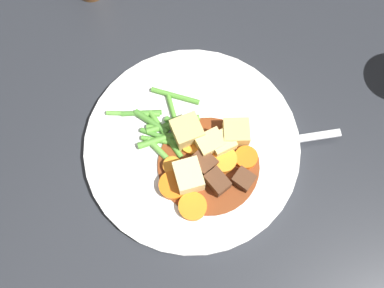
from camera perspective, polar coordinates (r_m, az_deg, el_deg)
The scene contains 31 objects.
ground_plane at distance 0.57m, azimuth 0.00°, elevation -0.47°, with size 3.00×3.00×0.00m, color #26282D.
dinner_plate at distance 0.56m, azimuth 0.00°, elevation -0.24°, with size 0.28×0.28×0.01m, color white.
stew_sauce at distance 0.55m, azimuth 2.24°, elevation -2.84°, with size 0.13×0.13×0.00m, color brown.
carrot_slice_0 at distance 0.53m, azimuth -2.57°, elevation -5.60°, with size 0.04×0.04×0.01m, color orange.
carrot_slice_1 at distance 0.55m, azimuth 7.24°, elevation -1.86°, with size 0.03×0.03×0.01m, color orange.
carrot_slice_2 at distance 0.55m, azimuth 0.22°, elevation 0.01°, with size 0.03×0.03×0.01m, color orange.
carrot_slice_3 at distance 0.54m, azimuth 4.19°, elevation -2.14°, with size 0.04×0.04×0.01m, color orange.
carrot_slice_4 at distance 0.54m, azimuth -2.78°, elevation -2.91°, with size 0.02×0.02×0.01m, color orange.
carrot_slice_5 at distance 0.53m, azimuth 0.08°, elevation -8.39°, with size 0.04×0.04×0.01m, color orange.
potato_chunk_0 at distance 0.53m, azimuth -0.47°, elevation -4.40°, with size 0.04×0.03×0.03m, color #EAD68C.
potato_chunk_1 at distance 0.55m, azimuth 5.91°, elevation 1.51°, with size 0.03×0.03×0.03m, color #DBBC6B.
potato_chunk_2 at distance 0.54m, azimuth 2.41°, elevation 0.02°, with size 0.03×0.03×0.03m, color #E5CC7A.
potato_chunk_3 at distance 0.54m, azimuth 4.05°, elevation 0.10°, with size 0.03×0.03×0.03m, color #E5CC7A.
potato_chunk_4 at distance 0.55m, azimuth -0.67°, elevation 1.69°, with size 0.03×0.04×0.03m, color #DBBC6B.
meat_chunk_0 at distance 0.54m, azimuth 6.62°, elevation -5.16°, with size 0.02×0.02×0.02m, color #56331E.
meat_chunk_1 at distance 0.54m, azimuth 1.56°, elevation -2.49°, with size 0.02×0.03×0.02m, color #56331E.
meat_chunk_2 at distance 0.53m, azimuth 3.41°, elevation -5.12°, with size 0.03×0.02×0.03m, color #56331E.
green_bean_0 at distance 0.55m, azimuth -2.69°, elevation 0.17°, with size 0.01×0.01×0.08m, color #599E38.
green_bean_1 at distance 0.57m, azimuth -6.77°, elevation 4.17°, with size 0.01×0.01×0.05m, color #4C8E33.
green_bean_2 at distance 0.57m, azimuth -7.91°, elevation 4.08°, with size 0.01×0.01×0.07m, color #66AD42.
green_bean_3 at distance 0.56m, azimuth -2.66°, elevation 2.41°, with size 0.01×0.01×0.07m, color #599E38.
green_bean_4 at distance 0.56m, azimuth -4.68°, elevation 0.51°, with size 0.01×0.01×0.05m, color #599E38.
green_bean_5 at distance 0.56m, azimuth -3.60°, elevation 1.33°, with size 0.01×0.01×0.08m, color #599E38.
green_bean_6 at distance 0.56m, azimuth -0.67°, elevation 1.55°, with size 0.01×0.01×0.07m, color #4C8E33.
green_bean_7 at distance 0.58m, azimuth -2.26°, elevation 6.49°, with size 0.01×0.01×0.07m, color #599E38.
green_bean_8 at distance 0.55m, azimuth -3.83°, elevation -1.50°, with size 0.01×0.01×0.06m, color #66AD42.
green_bean_9 at distance 0.56m, azimuth -2.56°, elevation 2.66°, with size 0.01×0.01×0.07m, color #599E38.
green_bean_10 at distance 0.57m, azimuth -5.49°, elevation 2.97°, with size 0.01×0.01×0.05m, color #4C8E33.
green_bean_11 at distance 0.57m, azimuth -2.61°, elevation 4.41°, with size 0.01×0.01×0.06m, color #599E38.
green_bean_12 at distance 0.56m, azimuth -3.16°, elevation 0.66°, with size 0.01×0.01×0.08m, color #4C8E33.
fork at distance 0.56m, azimuth 10.59°, elevation 0.13°, with size 0.13×0.14×0.00m.
Camera 1 is at (0.11, -0.14, 0.54)m, focal length 39.70 mm.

